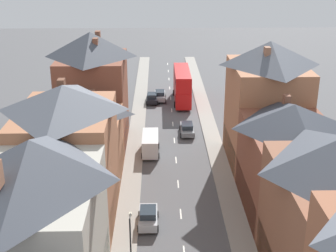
# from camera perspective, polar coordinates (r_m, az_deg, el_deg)

# --- Properties ---
(pavement_left) EXTENTS (2.20, 104.00, 0.14)m
(pavement_left) POSITION_cam_1_polar(r_m,az_deg,el_deg) (58.18, -4.12, -3.29)
(pavement_left) COLOR gray
(pavement_left) RESTS_ON ground
(pavement_right) EXTENTS (2.20, 104.00, 0.14)m
(pavement_right) POSITION_cam_1_polar(r_m,az_deg,el_deg) (58.54, 5.92, -3.19)
(pavement_right) COLOR gray
(pavement_right) RESTS_ON ground
(centre_line_dashes) EXTENTS (0.14, 97.80, 0.01)m
(centre_line_dashes) POSITION_cam_1_polar(r_m,az_deg,el_deg) (56.35, 0.99, -4.16)
(centre_line_dashes) COLOR silver
(centre_line_dashes) RESTS_ON ground
(terrace_row_left) EXTENTS (8.00, 59.81, 14.45)m
(terrace_row_left) POSITION_cam_1_polar(r_m,az_deg,el_deg) (37.90, -13.57, -8.01)
(terrace_row_left) COLOR #B2704C
(terrace_row_left) RESTS_ON ground
(terrace_row_right) EXTENTS (8.00, 51.81, 14.46)m
(terrace_row_right) POSITION_cam_1_polar(r_m,az_deg,el_deg) (36.92, 18.56, -8.87)
(terrace_row_right) COLOR brown
(terrace_row_right) RESTS_ON ground
(double_decker_bus_lead) EXTENTS (2.74, 10.80, 5.30)m
(double_decker_bus_lead) POSITION_cam_1_polar(r_m,az_deg,el_deg) (76.19, 1.72, 5.00)
(double_decker_bus_lead) COLOR red
(double_decker_bus_lead) RESTS_ON ground
(car_near_blue) EXTENTS (1.90, 3.85, 1.70)m
(car_near_blue) POSITION_cam_1_polar(r_m,az_deg,el_deg) (43.87, -2.43, -10.97)
(car_near_blue) COLOR #B7BABF
(car_near_blue) RESTS_ON ground
(car_parked_left_a) EXTENTS (1.90, 4.07, 1.60)m
(car_parked_left_a) POSITION_cam_1_polar(r_m,az_deg,el_deg) (76.33, -1.96, 3.45)
(car_parked_left_a) COLOR black
(car_parked_left_a) RESTS_ON ground
(car_parked_right_a) EXTENTS (1.90, 4.37, 1.65)m
(car_parked_right_a) POSITION_cam_1_polar(r_m,az_deg,el_deg) (77.51, -0.99, 3.76)
(car_parked_right_a) COLOR #B7BABF
(car_parked_right_a) RESTS_ON ground
(car_mid_black) EXTENTS (1.90, 4.48, 1.59)m
(car_mid_black) POSITION_cam_1_polar(r_m,az_deg,el_deg) (63.66, 2.33, -0.30)
(car_mid_black) COLOR gray
(car_mid_black) RESTS_ON ground
(delivery_van) EXTENTS (2.20, 5.20, 2.41)m
(delivery_van) POSITION_cam_1_polar(r_m,az_deg,el_deg) (57.63, -2.16, -2.12)
(delivery_van) COLOR white
(delivery_van) RESTS_ON ground
(street_lamp) EXTENTS (0.20, 1.12, 5.50)m
(street_lamp) POSITION_cam_1_polar(r_m,az_deg,el_deg) (36.40, -4.58, -14.06)
(street_lamp) COLOR black
(street_lamp) RESTS_ON ground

